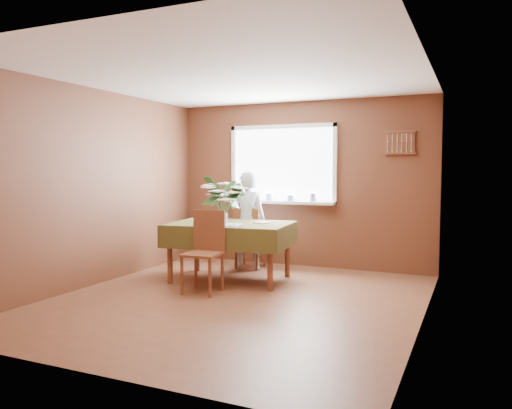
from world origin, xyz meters
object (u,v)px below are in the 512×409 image
at_px(dining_table, 230,230).
at_px(chair_far, 248,235).
at_px(chair_near, 205,248).
at_px(seated_woman, 248,221).
at_px(flower_bouquet, 223,198).

relative_size(dining_table, chair_far, 1.85).
bearing_deg(chair_near, chair_far, 89.76).
bearing_deg(dining_table, seated_woman, 90.00).
xyz_separation_m(dining_table, flower_bouquet, (0.01, -0.21, 0.44)).
bearing_deg(seated_woman, chair_far, -91.43).
bearing_deg(flower_bouquet, seated_woman, 95.12).
bearing_deg(dining_table, chair_near, -96.00).
bearing_deg(chair_near, seated_woman, 89.07).
height_order(dining_table, seated_woman, seated_woman).
bearing_deg(chair_near, flower_bouquet, 85.35).
xyz_separation_m(chair_near, seated_woman, (-0.08, 1.39, 0.19)).
distance_m(chair_far, flower_bouquet, 1.18).
height_order(chair_near, flower_bouquet, flower_bouquet).
xyz_separation_m(chair_far, flower_bouquet, (0.11, -1.01, 0.61)).
relative_size(chair_far, seated_woman, 0.63).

